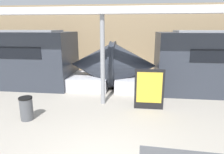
% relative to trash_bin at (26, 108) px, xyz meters
% --- Properties ---
extents(station_wall, '(56.00, 0.20, 5.00)m').
position_rel_trash_bin_xyz_m(station_wall, '(3.24, 8.85, 2.06)').
color(station_wall, '#9E8460').
rests_on(station_wall, ground_plane).
extents(trash_bin, '(0.48, 0.48, 0.87)m').
position_rel_trash_bin_xyz_m(trash_bin, '(0.00, 0.00, 0.00)').
color(trash_bin, '#4C4F54').
rests_on(trash_bin, ground_plane).
extents(poster_board, '(1.21, 0.07, 1.70)m').
position_rel_trash_bin_xyz_m(poster_board, '(4.53, 1.57, 0.42)').
color(poster_board, black).
rests_on(poster_board, ground_plane).
extents(support_column_near, '(0.20, 0.20, 3.87)m').
position_rel_trash_bin_xyz_m(support_column_near, '(2.53, 1.97, 1.49)').
color(support_column_near, gray).
rests_on(support_column_near, ground_plane).
extents(canopy_beam, '(28.00, 0.60, 0.28)m').
position_rel_trash_bin_xyz_m(canopy_beam, '(2.53, 1.97, 3.57)').
color(canopy_beam, silver).
rests_on(canopy_beam, support_column_near).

